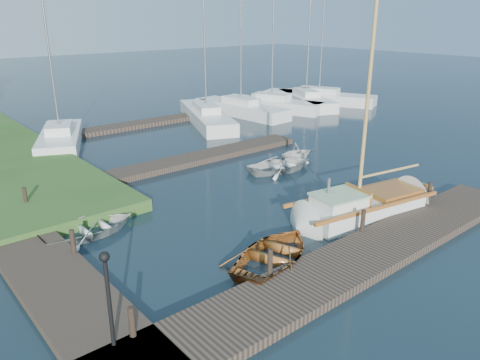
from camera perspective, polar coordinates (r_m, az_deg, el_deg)
ground at (r=19.51m, az=0.00°, el=-3.32°), size 160.00×160.00×0.00m
near_dock at (r=15.77m, az=14.27°, el=-9.26°), size 18.00×2.20×0.30m
left_dock at (r=17.83m, az=-24.83°, el=-7.05°), size 2.20×18.00×0.30m
far_dock at (r=25.50m, az=-5.90°, el=2.51°), size 14.00×1.60×0.30m
pontoon at (r=37.50m, az=-3.92°, el=8.11°), size 30.00×1.60×0.30m
mooring_post_0 at (r=11.89m, az=-13.03°, el=-16.48°), size 0.16×0.16×0.80m
mooring_post_1 at (r=14.05m, az=3.68°, el=-9.86°), size 0.16×0.16×0.80m
mooring_post_2 at (r=17.15m, az=14.75°, el=-4.82°), size 0.16×0.16×0.80m
mooring_post_3 at (r=20.77m, az=22.10°, el=-1.31°), size 0.16×0.16×0.80m
mooring_post_4 at (r=16.09m, az=-19.70°, el=-7.05°), size 0.16×0.16×0.80m
mooring_post_5 at (r=20.54m, az=-24.70°, el=-1.90°), size 0.16×0.16×0.80m
lamp_post at (r=11.08m, az=-15.84°, el=-12.38°), size 0.24×0.24×2.44m
sailboat at (r=19.21m, az=14.93°, el=-3.29°), size 7.38×3.16×9.83m
dinghy at (r=15.28m, az=4.28°, el=-8.60°), size 4.49×3.80×0.79m
tender_a at (r=17.90m, az=-17.89°, el=-5.30°), size 3.45×2.49×0.71m
tender_c at (r=24.04m, az=5.02°, el=2.03°), size 3.99×3.19×0.74m
tender_d at (r=25.85m, az=7.02°, el=3.59°), size 2.35×2.14×1.06m
marina_boat_0 at (r=30.27m, az=-21.05°, el=4.89°), size 4.96×7.43×11.76m
marina_boat_3 at (r=34.83m, az=-4.13°, el=7.93°), size 5.94×9.98×12.61m
marina_boat_4 at (r=37.50m, az=0.11°, el=8.79°), size 2.83×8.89×9.71m
marina_boat_5 at (r=39.38m, az=3.86°, el=9.29°), size 5.08×8.76×11.70m
marina_boat_6 at (r=41.78m, az=8.03°, el=9.74°), size 5.48×8.60×11.08m
marina_boat_7 at (r=43.23m, az=9.59°, el=9.98°), size 6.13×9.93×11.46m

